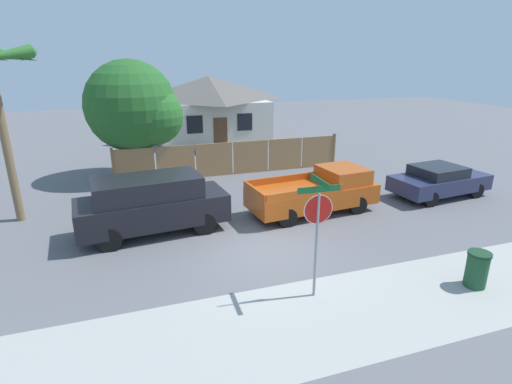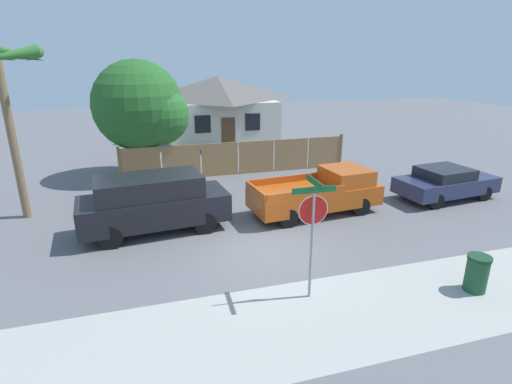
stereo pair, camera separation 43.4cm
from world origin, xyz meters
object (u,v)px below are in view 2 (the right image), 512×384
Objects in this scene: red_suv at (153,202)px; parked_sedan at (446,182)px; oak_tree at (143,108)px; trash_bin at (477,273)px; house at (218,107)px; stop_sign at (313,219)px; orange_pickup at (320,192)px.

red_suv is 1.16× the size of parked_sedan.
oak_tree is at bearing 143.59° from parked_sedan.
trash_bin is (7.56, -13.04, -2.87)m from oak_tree.
house is 20.43m from stop_sign.
stop_sign is at bearing -122.87° from orange_pickup.
oak_tree is 12.66m from stop_sign.
parked_sedan is (5.69, -0.02, -0.10)m from orange_pickup.
house is 1.81× the size of parked_sedan.
parked_sedan is at bearing -5.86° from orange_pickup.
orange_pickup is 1.65× the size of stop_sign.
oak_tree is 9.60m from orange_pickup.
house is 8.17× the size of trash_bin.
house is at bearing 87.08° from stop_sign.
orange_pickup is at bearing 64.92° from stop_sign.
parked_sedan reaches higher than trash_bin.
house reaches higher than orange_pickup.
red_suv is 5.23× the size of trash_bin.
oak_tree is 7.37m from red_suv.
house is 16.16m from red_suv.
red_suv is (-0.02, -7.01, -2.31)m from oak_tree.
stop_sign is 3.17× the size of trash_bin.
orange_pickup is 5.91m from stop_sign.
stop_sign is at bearing -74.21° from oak_tree.
house is 1.56× the size of orange_pickup.
stop_sign is (-2.64, -5.13, 1.27)m from orange_pickup.
red_suv is 1.65× the size of stop_sign.
stop_sign reaches higher than red_suv.
oak_tree is 15.34m from trash_bin.
house reaches higher than trash_bin.
red_suv is at bearing -90.15° from oak_tree.
house is at bearing 57.53° from oak_tree.
orange_pickup is at bearing -48.99° from oak_tree.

